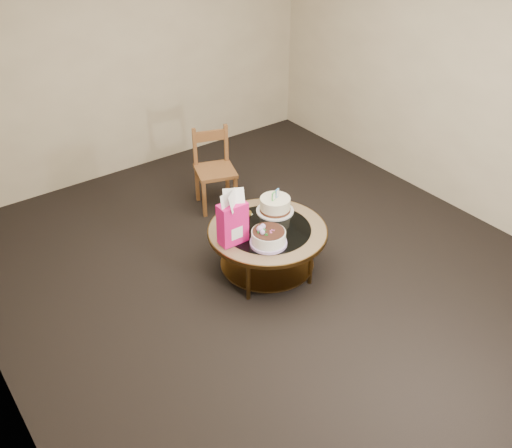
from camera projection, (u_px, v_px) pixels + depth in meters
ground at (267, 271)px, 5.07m from camera, size 5.00×5.00×0.00m
room_walls at (269, 108)px, 4.21m from camera, size 4.52×5.02×2.61m
coffee_table at (267, 236)px, 4.86m from camera, size 1.02×1.02×0.46m
decorated_cake at (268, 238)px, 4.60m from camera, size 0.30×0.30×0.18m
cream_cake at (275, 205)px, 5.00m from camera, size 0.33×0.33×0.21m
gift_bag at (232, 218)px, 4.54m from camera, size 0.23×0.17×0.46m
pillar_candle at (245, 212)px, 4.98m from camera, size 0.12×0.12×0.09m
dining_chair at (214, 169)px, 5.79m from camera, size 0.48×0.48×0.82m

